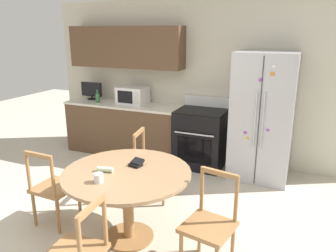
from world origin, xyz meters
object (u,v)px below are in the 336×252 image
at_px(wallet, 137,163).
at_px(dining_chair_far, 151,167).
at_px(dining_chair_right, 210,225).
at_px(counter_bottle, 98,98).
at_px(oven_range, 201,138).
at_px(dining_chair_left, 53,188).
at_px(candle_glass, 99,178).
at_px(microwave, 133,95).
at_px(refrigerator, 263,117).
at_px(countertop_tv, 92,90).

bearing_deg(wallet, dining_chair_far, 104.30).
bearing_deg(dining_chair_right, wallet, -5.72).
bearing_deg(counter_bottle, wallet, -46.76).
distance_m(oven_range, counter_bottle, 1.93).
bearing_deg(dining_chair_left, dining_chair_far, 54.66).
xyz_separation_m(oven_range, candle_glass, (-0.21, -2.47, 0.33)).
xyz_separation_m(oven_range, microwave, (-1.26, 0.08, 0.58)).
bearing_deg(dining_chair_far, oven_range, 159.94).
bearing_deg(dining_chair_right, candle_glass, 23.03).
relative_size(oven_range, dining_chair_far, 1.20).
bearing_deg(wallet, refrigerator, 62.91).
xyz_separation_m(counter_bottle, dining_chair_far, (1.61, -1.18, -0.55)).
height_order(dining_chair_right, dining_chair_left, same).
relative_size(counter_bottle, wallet, 1.60).
height_order(refrigerator, dining_chair_right, refrigerator).
relative_size(dining_chair_right, wallet, 6.14).
bearing_deg(oven_range, wallet, -91.96).
bearing_deg(candle_glass, dining_chair_left, 163.52).
height_order(dining_chair_far, wallet, dining_chair_far).
xyz_separation_m(refrigerator, microwave, (-2.18, 0.12, 0.13)).
xyz_separation_m(refrigerator, countertop_tv, (-3.05, 0.15, 0.15)).
bearing_deg(dining_chair_far, candle_glass, -6.81).
bearing_deg(dining_chair_far, countertop_tv, -135.33).
distance_m(countertop_tv, counter_bottle, 0.33).
bearing_deg(microwave, counter_bottle, -164.32).
distance_m(counter_bottle, candle_glass, 2.90).
relative_size(counter_bottle, dining_chair_left, 0.26).
bearing_deg(dining_chair_left, wallet, 16.98).
distance_m(refrigerator, countertop_tv, 3.05).
xyz_separation_m(counter_bottle, candle_glass, (1.65, -2.38, -0.19)).
xyz_separation_m(counter_bottle, wallet, (1.79, -1.90, -0.20)).
relative_size(oven_range, microwave, 2.24).
distance_m(oven_range, wallet, 2.02).
relative_size(candle_glass, wallet, 0.60).
xyz_separation_m(oven_range, dining_chair_left, (-0.99, -2.24, -0.03)).
bearing_deg(microwave, oven_range, -3.49).
bearing_deg(refrigerator, dining_chair_right, -93.30).
height_order(oven_range, dining_chair_left, oven_range).
bearing_deg(microwave, dining_chair_left, -83.35).
relative_size(refrigerator, microwave, 3.81).
bearing_deg(dining_chair_left, candle_glass, -14.53).
xyz_separation_m(candle_glass, wallet, (0.14, 0.48, -0.01)).
height_order(microwave, dining_chair_right, microwave).
bearing_deg(microwave, dining_chair_far, -53.42).
distance_m(oven_range, dining_chair_far, 1.30).
xyz_separation_m(dining_chair_right, dining_chair_left, (-1.79, 0.01, 0.00)).
xyz_separation_m(refrigerator, dining_chair_left, (-1.91, -2.20, -0.48)).
bearing_deg(dining_chair_far, wallet, 5.37).
bearing_deg(candle_glass, microwave, 112.37).
xyz_separation_m(dining_chair_right, candle_glass, (-1.01, -0.22, 0.36)).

